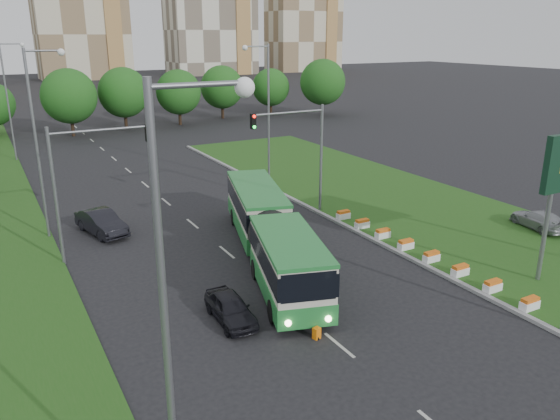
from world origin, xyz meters
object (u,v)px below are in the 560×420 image
car_left_far (101,222)px  car_median (539,220)px  car_left_near (231,308)px  pedestrian (310,304)px  traffic_mast_median (302,143)px  shopping_trolley (317,333)px  traffic_mast_left (83,171)px  articulated_bus (265,232)px

car_left_far → car_median: bearing=-42.0°
car_left_near → pedestrian: pedestrian is taller
traffic_mast_median → shopping_trolley: traffic_mast_median is taller
pedestrian → car_left_near: bearing=52.8°
traffic_mast_left → articulated_bus: (8.89, -5.28, -3.57)m
articulated_bus → car_median: articulated_bus is taller
traffic_mast_median → traffic_mast_left: 15.19m
traffic_mast_median → shopping_trolley: bearing=-119.0°
traffic_mast_left → pedestrian: 15.28m
car_left_far → car_median: car_left_far is taller
articulated_bus → shopping_trolley: (-2.08, -8.80, -1.52)m
articulated_bus → car_median: 19.15m
car_median → pedestrian: pedestrian is taller
articulated_bus → car_left_far: 12.02m
articulated_bus → traffic_mast_median: bearing=62.0°
traffic_mast_left → car_median: (27.50, -9.68, -4.58)m
articulated_bus → pedestrian: (-1.48, -7.30, -0.96)m
pedestrian → car_median: bearing=-90.3°
articulated_bus → car_left_far: size_ratio=3.68×
pedestrian → traffic_mast_left: bearing=22.0°
car_left_near → pedestrian: (3.24, -1.78, 0.18)m
traffic_mast_left → articulated_bus: bearing=-30.7°
traffic_mast_median → car_median: 16.95m
car_left_far → traffic_mast_left: bearing=-123.2°
traffic_mast_left → car_left_near: traffic_mast_left is taller
shopping_trolley → pedestrian: bearing=54.5°
articulated_bus → car_left_near: bearing=-113.6°
shopping_trolley → traffic_mast_median: bearing=47.1°
car_left_near → articulated_bus: bearing=51.5°
traffic_mast_median → pedestrian: size_ratio=4.83×
traffic_mast_left → shopping_trolley: 16.45m
traffic_mast_median → articulated_bus: bearing=-135.0°
traffic_mast_left → car_median: 29.51m
car_left_far → pedestrian: pedestrian is taller
traffic_mast_median → car_left_near: (-11.00, -11.80, -4.70)m
car_left_far → car_median: 29.50m
car_left_near → car_median: size_ratio=0.89×
car_left_far → pedestrian: size_ratio=2.90×
articulated_bus → car_left_far: bearing=145.7°
traffic_mast_left → pedestrian: traffic_mast_left is taller
traffic_mast_left → shopping_trolley: (6.81, -14.08, -5.09)m
traffic_mast_median → car_median: bearing=-40.9°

